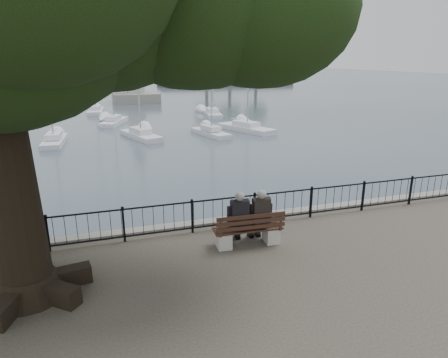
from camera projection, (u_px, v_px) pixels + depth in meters
name	position (u px, v px, depth m)	size (l,w,h in m)	color
harbor	(219.00, 236.00, 12.97)	(260.00, 260.00, 1.20)	slate
railing	(224.00, 211.00, 12.20)	(22.06, 0.06, 1.00)	black
bench	(248.00, 233.00, 11.16)	(1.98, 0.69, 1.03)	#A39E90
person_left	(238.00, 220.00, 11.08)	(0.49, 0.82, 1.63)	black
person_right	(259.00, 218.00, 11.23)	(0.49, 0.82, 1.63)	black
lion_monument	(135.00, 86.00, 55.79)	(6.22, 6.22, 9.12)	slate
sailboat_b	(141.00, 134.00, 31.26)	(2.96, 5.27, 11.86)	silver
sailboat_c	(211.00, 132.00, 32.41)	(2.38, 4.81, 8.76)	silver
sailboat_d	(246.00, 128.00, 34.30)	(3.78, 5.93, 9.84)	silver
sailboat_e	(0.00, 127.00, 34.66)	(2.46, 5.30, 10.55)	silver
sailboat_f	(114.00, 121.00, 37.89)	(2.97, 5.11, 9.86)	silver
sailboat_g	(212.00, 113.00, 43.29)	(2.05, 5.38, 10.68)	silver
sailboat_h	(96.00, 110.00, 45.47)	(1.92, 5.66, 12.73)	silver
sailboat_i	(54.00, 140.00, 29.22)	(1.61, 4.84, 8.94)	silver
far_shore	(229.00, 67.00, 89.03)	(30.00, 8.60, 9.18)	#3A362F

